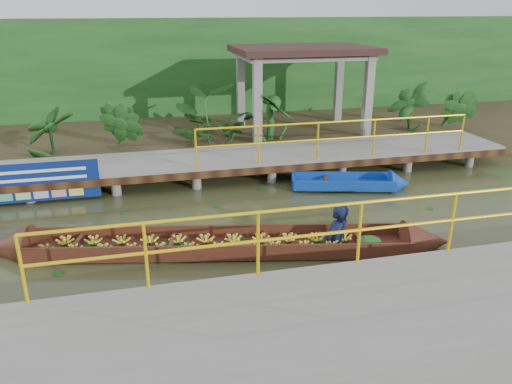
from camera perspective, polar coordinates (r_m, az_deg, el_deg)
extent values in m
plane|color=#33371B|center=(10.64, 0.45, -3.96)|extent=(80.00, 80.00, 0.00)
cube|color=#302618|center=(17.56, -5.57, 6.62)|extent=(30.00, 8.00, 0.45)
cube|color=slate|center=(13.68, -3.13, 3.87)|extent=(16.00, 2.00, 0.15)
cube|color=black|center=(12.76, -2.28, 2.28)|extent=(16.00, 0.12, 0.18)
cylinder|color=#E6B50C|center=(13.30, 9.40, 7.93)|extent=(7.50, 0.05, 0.05)
cylinder|color=#E6B50C|center=(13.40, 9.29, 6.05)|extent=(7.50, 0.05, 0.05)
cylinder|color=#E6B50C|center=(13.41, 9.28, 5.85)|extent=(0.05, 0.05, 1.00)
cylinder|color=slate|center=(12.90, -20.15, 0.25)|extent=(0.24, 0.24, 0.55)
cylinder|color=slate|center=(14.41, -19.57, 2.39)|extent=(0.24, 0.24, 0.55)
cylinder|color=slate|center=(12.80, -11.26, 1.00)|extent=(0.24, 0.24, 0.55)
cylinder|color=slate|center=(14.32, -11.61, 3.07)|extent=(0.24, 0.24, 0.55)
cylinder|color=slate|center=(13.01, -2.45, 1.71)|extent=(0.24, 0.24, 0.55)
cylinder|color=slate|center=(14.51, -3.70, 3.68)|extent=(0.24, 0.24, 0.55)
cylinder|color=slate|center=(13.52, 5.89, 2.35)|extent=(0.24, 0.24, 0.55)
cylinder|color=slate|center=(14.97, 3.87, 4.21)|extent=(0.24, 0.24, 0.55)
cylinder|color=slate|center=(14.30, 13.49, 2.89)|extent=(0.24, 0.24, 0.55)
cylinder|color=slate|center=(15.67, 10.89, 4.62)|extent=(0.24, 0.24, 0.55)
cylinder|color=slate|center=(15.29, 20.21, 3.32)|extent=(0.24, 0.24, 0.55)
cylinder|color=slate|center=(16.59, 17.23, 4.94)|extent=(0.24, 0.24, 0.55)
cylinder|color=slate|center=(13.01, -2.45, 1.71)|extent=(0.24, 0.24, 0.55)
cube|color=slate|center=(7.43, 16.53, -14.01)|extent=(18.00, 2.40, 0.70)
cylinder|color=#E6B50C|center=(7.69, 13.37, -1.06)|extent=(10.00, 0.05, 0.05)
cylinder|color=#E6B50C|center=(7.87, 13.10, -4.11)|extent=(10.00, 0.05, 0.05)
cylinder|color=#E6B50C|center=(7.89, 13.07, -4.44)|extent=(0.05, 0.05, 1.00)
cube|color=slate|center=(15.19, 0.16, 9.84)|extent=(0.25, 0.25, 2.80)
cube|color=slate|center=(16.41, 12.65, 10.16)|extent=(0.25, 0.25, 2.80)
cube|color=slate|center=(17.49, -1.76, 11.25)|extent=(0.25, 0.25, 2.80)
cube|color=slate|center=(18.57, 9.40, 11.53)|extent=(0.25, 0.25, 2.80)
cube|color=slate|center=(16.66, 5.38, 15.21)|extent=(4.00, 2.60, 0.12)
cube|color=#311C18|center=(16.64, 5.40, 15.90)|extent=(4.40, 3.00, 0.20)
cube|color=#164516|center=(19.68, -6.85, 13.32)|extent=(30.00, 0.80, 4.00)
cube|color=#381C0F|center=(9.63, -4.23, -6.43)|extent=(7.23, 2.38, 0.05)
cube|color=#381C0F|center=(9.98, -4.14, -4.61)|extent=(7.05, 1.55, 0.31)
cube|color=#381C0F|center=(9.17, -4.36, -7.00)|extent=(7.05, 1.55, 0.31)
cone|color=#381C0F|center=(10.57, -26.59, -5.71)|extent=(1.06, 1.03, 0.86)
cone|color=#381C0F|center=(10.22, 18.90, -5.44)|extent=(1.06, 1.03, 0.86)
ellipsoid|color=#164516|center=(9.88, 12.77, -5.60)|extent=(0.58, 0.49, 0.23)
imported|color=black|center=(9.43, 9.43, -1.38)|extent=(0.75, 0.67, 1.71)
cube|color=#0E379A|center=(13.02, 9.87, 0.79)|extent=(2.67, 1.42, 0.09)
cube|color=#0E379A|center=(13.34, 9.68, 1.76)|extent=(2.48, 0.73, 0.26)
cube|color=#0E379A|center=(12.62, 10.13, 0.64)|extent=(2.48, 0.73, 0.26)
cube|color=#0E379A|center=(12.86, 4.24, 1.29)|extent=(0.25, 0.75, 0.26)
cone|color=#0E379A|center=(13.29, 16.08, 0.92)|extent=(0.68, 0.83, 0.72)
cube|color=black|center=(12.92, 8.03, 1.39)|extent=(0.29, 0.76, 0.04)
cube|color=navy|center=(12.72, -24.19, 1.00)|extent=(3.00, 0.03, 0.94)
cube|color=white|center=(12.62, -24.38, 2.12)|extent=(2.44, 0.01, 0.07)
cube|color=white|center=(12.68, -24.25, 1.27)|extent=(2.44, 0.01, 0.07)
imported|color=#164516|center=(15.21, -22.60, 7.06)|extent=(1.33, 1.33, 1.66)
imported|color=#164516|center=(15.02, -15.01, 7.79)|extent=(1.33, 1.33, 1.66)
imported|color=#164516|center=(15.17, -5.46, 8.50)|extent=(1.33, 1.33, 1.66)
imported|color=#164516|center=(15.57, 1.92, 8.90)|extent=(1.33, 1.33, 1.66)
imported|color=#164516|center=(17.57, 18.05, 9.25)|extent=(1.33, 1.33, 1.66)
imported|color=#164516|center=(18.39, 22.10, 9.22)|extent=(1.33, 1.33, 1.66)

